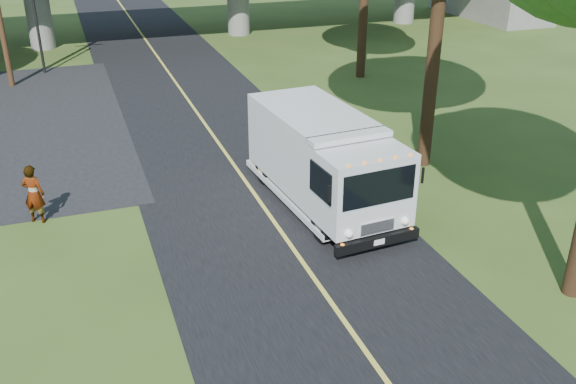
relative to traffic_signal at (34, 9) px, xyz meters
name	(u,v)px	position (x,y,z in m)	size (l,w,h in m)	color
ground	(380,373)	(6.00, -26.00, -3.20)	(120.00, 120.00, 0.00)	#304819
road	(242,177)	(6.00, -16.00, -3.19)	(7.00, 90.00, 0.02)	black
lane_line	(242,176)	(6.00, -16.00, -3.17)	(0.12, 90.00, 0.01)	gold
traffic_signal	(34,9)	(0.00, 0.00, 0.00)	(0.18, 0.22, 5.20)	black
step_van	(323,158)	(7.73, -18.71, -1.71)	(2.92, 6.72, 2.75)	silver
pedestrian	(34,194)	(-0.32, -17.05, -2.33)	(0.63, 0.42, 1.73)	gray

